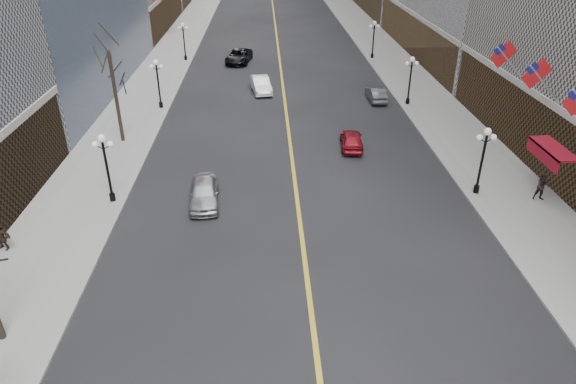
{
  "coord_description": "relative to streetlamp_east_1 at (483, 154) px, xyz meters",
  "views": [
    {
      "loc": [
        -1.92,
        0.95,
        16.28
      ],
      "look_at": [
        -1.15,
        17.58,
        7.24
      ],
      "focal_mm": 32.0,
      "sensor_mm": 36.0,
      "label": 1
    }
  ],
  "objects": [
    {
      "name": "sidewalk_east",
      "position": [
        2.2,
        40.0,
        -2.83
      ],
      "size": [
        6.0,
        230.0,
        0.15
      ],
      "primitive_type": "cube",
      "color": "gray",
      "rests_on": "ground"
    },
    {
      "name": "sidewalk_west",
      "position": [
        -25.8,
        40.0,
        -2.83
      ],
      "size": [
        6.0,
        230.0,
        0.15
      ],
      "primitive_type": "cube",
      "color": "gray",
      "rests_on": "ground"
    },
    {
      "name": "lane_line",
      "position": [
        -11.8,
        50.0,
        -2.89
      ],
      "size": [
        0.25,
        200.0,
        0.02
      ],
      "primitive_type": "cube",
      "color": "gold",
      "rests_on": "ground"
    },
    {
      "name": "streetlamp_east_1",
      "position": [
        0.0,
        0.0,
        0.0
      ],
      "size": [
        1.26,
        0.44,
        4.52
      ],
      "color": "black",
      "rests_on": "sidewalk_east"
    },
    {
      "name": "streetlamp_east_2",
      "position": [
        0.0,
        18.0,
        0.0
      ],
      "size": [
        1.26,
        0.44,
        4.52
      ],
      "color": "black",
      "rests_on": "sidewalk_east"
    },
    {
      "name": "streetlamp_east_3",
      "position": [
        0.0,
        36.0,
        0.0
      ],
      "size": [
        1.26,
        0.44,
        4.52
      ],
      "color": "black",
      "rests_on": "sidewalk_east"
    },
    {
      "name": "streetlamp_west_1",
      "position": [
        -23.6,
        0.0,
        0.0
      ],
      "size": [
        1.26,
        0.44,
        4.52
      ],
      "color": "black",
      "rests_on": "sidewalk_west"
    },
    {
      "name": "streetlamp_west_2",
      "position": [
        -23.6,
        18.0,
        0.0
      ],
      "size": [
        1.26,
        0.44,
        4.52
      ],
      "color": "black",
      "rests_on": "sidewalk_west"
    },
    {
      "name": "streetlamp_west_3",
      "position": [
        -23.6,
        36.0,
        0.0
      ],
      "size": [
        1.26,
        0.44,
        4.52
      ],
      "color": "black",
      "rests_on": "sidewalk_west"
    },
    {
      "name": "flag_4",
      "position": [
        3.51,
        2.0,
        4.39
      ],
      "size": [
        2.87,
        0.12,
        2.87
      ],
      "color": "#B2B2B7",
      "rests_on": "ground"
    },
    {
      "name": "flag_5",
      "position": [
        3.51,
        7.0,
        4.39
      ],
      "size": [
        2.87,
        0.12,
        2.87
      ],
      "color": "#B2B2B7",
      "rests_on": "ground"
    },
    {
      "name": "awning_c",
      "position": [
        4.3,
        -0.0,
        0.18
      ],
      "size": [
        1.4,
        4.0,
        0.93
      ],
      "color": "maroon",
      "rests_on": "ground"
    },
    {
      "name": "tree_west_far",
      "position": [
        -25.3,
        10.0,
        3.34
      ],
      "size": [
        3.6,
        3.6,
        7.92
      ],
      "color": "#2D231C",
      "rests_on": "sidewalk_west"
    },
    {
      "name": "car_nb_near",
      "position": [
        -17.72,
        -0.36,
        -2.12
      ],
      "size": [
        2.21,
        4.72,
        1.56
      ],
      "primitive_type": "imported",
      "rotation": [
        0.0,
        0.0,
        0.08
      ],
      "color": "#A1A2A8",
      "rests_on": "ground"
    },
    {
      "name": "car_nb_mid",
      "position": [
        -14.15,
        22.78,
        -2.11
      ],
      "size": [
        2.41,
        5.03,
        1.59
      ],
      "primitive_type": "imported",
      "rotation": [
        0.0,
        0.0,
        0.16
      ],
      "color": "white",
      "rests_on": "ground"
    },
    {
      "name": "car_nb_far",
      "position": [
        -16.88,
        34.88,
        -2.1
      ],
      "size": [
        3.53,
        6.1,
        1.6
      ],
      "primitive_type": "imported",
      "rotation": [
        0.0,
        0.0,
        -0.16
      ],
      "color": "black",
      "rests_on": "ground"
    },
    {
      "name": "car_sb_mid",
      "position": [
        -7.02,
        7.97,
        -2.2
      ],
      "size": [
        2.01,
        4.27,
        1.41
      ],
      "primitive_type": "imported",
      "rotation": [
        0.0,
        0.0,
        3.06
      ],
      "color": "maroon",
      "rests_on": "ground"
    },
    {
      "name": "car_sb_far",
      "position": [
        -2.8,
        19.44,
        -2.23
      ],
      "size": [
        1.49,
        4.12,
        1.35
      ],
      "primitive_type": "imported",
      "rotation": [
        0.0,
        0.0,
        3.16
      ],
      "color": "#474B4E",
      "rests_on": "ground"
    },
    {
      "name": "ped_east_walk",
      "position": [
        3.73,
        -1.13,
        -1.83
      ],
      "size": [
        0.96,
        0.61,
        1.85
      ],
      "primitive_type": "imported",
      "rotation": [
        0.0,
        0.0,
        -0.14
      ],
      "color": "black",
      "rests_on": "sidewalk_east"
    },
    {
      "name": "ped_west_far",
      "position": [
        -28.2,
        -5.16,
        -1.9
      ],
      "size": [
        1.65,
        0.92,
        1.71
      ],
      "primitive_type": "imported",
      "rotation": [
        0.0,
        0.0,
        -0.31
      ],
      "color": "black",
      "rests_on": "sidewalk_west"
    }
  ]
}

